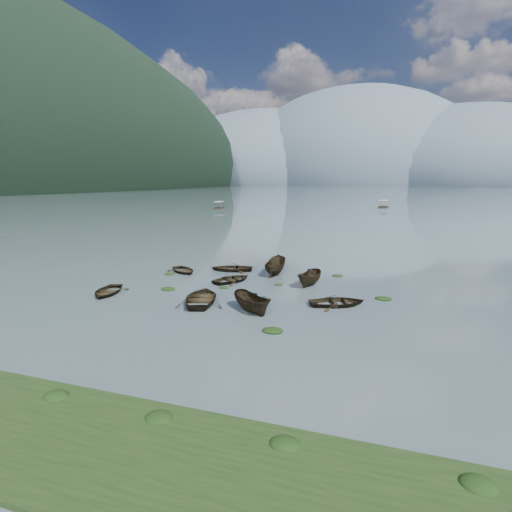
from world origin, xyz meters
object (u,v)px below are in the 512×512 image
(rowboat_3, at_px, (202,302))
(pontoon_centre, at_px, (383,207))
(pontoon_left, at_px, (219,208))
(rowboat_0, at_px, (108,294))

(rowboat_3, relative_size, pontoon_centre, 0.80)
(rowboat_3, bearing_deg, pontoon_left, -84.38)
(pontoon_left, bearing_deg, pontoon_centre, 15.47)
(rowboat_3, height_order, pontoon_centre, pontoon_centre)
(rowboat_0, xyz_separation_m, rowboat_3, (8.40, 0.41, 0.00))
(pontoon_centre, bearing_deg, rowboat_3, -85.37)
(pontoon_centre, bearing_deg, rowboat_0, -89.26)
(rowboat_0, bearing_deg, pontoon_left, 91.82)
(rowboat_0, relative_size, pontoon_centre, 0.64)
(rowboat_3, height_order, pontoon_left, pontoon_left)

